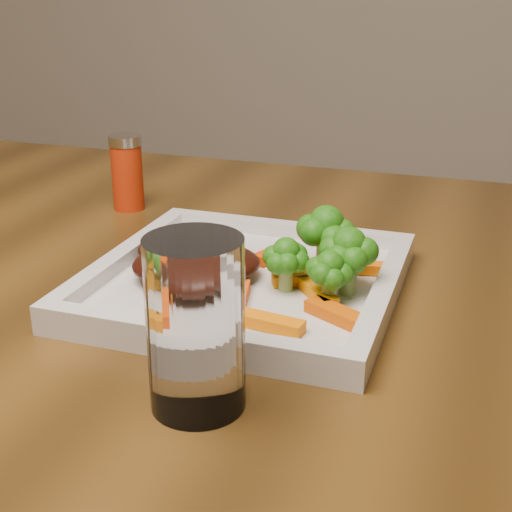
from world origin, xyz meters
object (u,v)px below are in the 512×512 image
(steak, at_px, (196,264))
(spice_shaker, at_px, (127,173))
(drinking_glass, at_px, (196,325))
(plate, at_px, (246,286))

(steak, xyz_separation_m, spice_shaker, (-0.18, 0.20, 0.02))
(steak, relative_size, drinking_glass, 0.97)
(plate, xyz_separation_m, drinking_glass, (0.03, -0.18, 0.05))
(steak, xyz_separation_m, drinking_glass, (0.07, -0.17, 0.03))
(drinking_glass, bearing_deg, plate, 99.55)
(plate, relative_size, steak, 2.31)
(steak, distance_m, drinking_glass, 0.19)
(plate, bearing_deg, drinking_glass, -80.45)
(plate, height_order, drinking_glass, drinking_glass)
(spice_shaker, xyz_separation_m, drinking_glass, (0.25, -0.37, 0.01))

